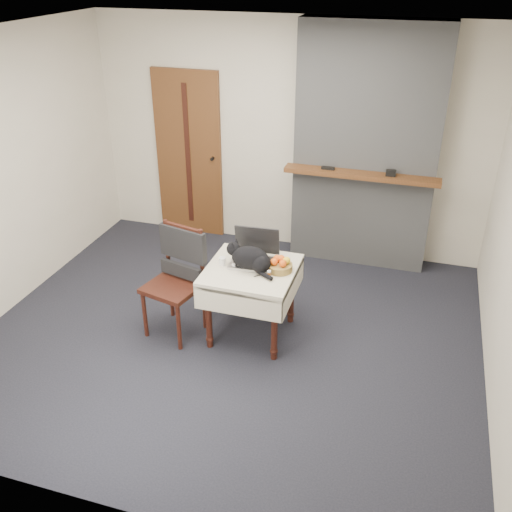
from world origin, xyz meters
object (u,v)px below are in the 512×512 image
at_px(door, 189,155).
at_px(side_table, 251,279).
at_px(chair, 179,266).
at_px(pill_bottle, 269,274).
at_px(laptop, 255,254).
at_px(cream_jar, 222,261).
at_px(fruit_basket, 280,265).
at_px(cat, 251,259).

xyz_separation_m(door, side_table, (1.38, -1.90, -0.41)).
bearing_deg(door, side_table, -54.00).
bearing_deg(chair, door, 123.62).
height_order(side_table, chair, chair).
height_order(pill_bottle, chair, chair).
xyz_separation_m(laptop, cream_jar, (-0.25, -0.15, -0.04)).
bearing_deg(side_table, fruit_basket, 8.68).
relative_size(pill_bottle, fruit_basket, 0.30).
xyz_separation_m(door, cat, (1.39, -1.92, -0.19)).
relative_size(laptop, fruit_basket, 1.92).
relative_size(cream_jar, chair, 0.07).
distance_m(door, laptop, 2.25).
bearing_deg(fruit_basket, laptop, 159.69).
height_order(laptop, chair, chair).
distance_m(cat, fruit_basket, 0.26).
bearing_deg(door, laptop, -52.17).
relative_size(side_table, cream_jar, 10.89).
distance_m(door, cat, 2.38).
bearing_deg(door, pill_bottle, -51.93).
bearing_deg(cat, pill_bottle, -15.41).
height_order(laptop, fruit_basket, laptop).
xyz_separation_m(fruit_basket, chair, (-0.91, -0.11, -0.09)).
xyz_separation_m(side_table, cream_jar, (-0.26, -0.01, 0.15)).
height_order(side_table, laptop, laptop).
xyz_separation_m(side_table, chair, (-0.66, -0.08, 0.07)).
height_order(side_table, cream_jar, cream_jar).
bearing_deg(pill_bottle, cat, 153.48).
xyz_separation_m(laptop, fruit_basket, (0.26, -0.10, -0.02)).
relative_size(cat, cream_jar, 6.76).
bearing_deg(pill_bottle, laptop, 129.73).
bearing_deg(door, cream_jar, -59.74).
height_order(cat, chair, chair).
relative_size(side_table, laptop, 1.83).
bearing_deg(laptop, cat, -87.91).
height_order(fruit_basket, chair, chair).
bearing_deg(side_table, laptop, 93.99).
bearing_deg(laptop, fruit_basket, -24.07).
relative_size(side_table, pill_bottle, 11.60).
bearing_deg(side_table, cat, -70.87).
relative_size(cat, fruit_basket, 2.18).
xyz_separation_m(cream_jar, chair, (-0.40, -0.06, -0.08)).
xyz_separation_m(door, chair, (0.72, -1.98, -0.34)).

